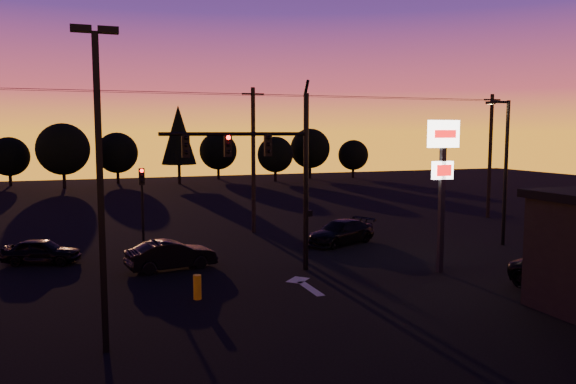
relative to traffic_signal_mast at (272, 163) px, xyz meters
The scene contains 22 objects.
ground 6.35m from the traffic_signal_mast, 88.59° to the right, with size 120.00×120.00×0.00m, color black.
lane_arrow 5.48m from the traffic_signal_mast, 75.57° to the right, with size 1.20×3.10×0.01m.
traffic_signal_mast is the anchor object (origin of this frame).
secondary_signal 9.19m from the traffic_signal_mast, 123.19° to the left, with size 0.30×0.31×4.35m.
parking_lot_light 10.19m from the traffic_signal_mast, 136.63° to the right, with size 1.25×0.30×9.14m.
pylon_sign 7.52m from the traffic_signal_mast, 19.36° to the right, with size 1.50×0.28×6.80m.
streetlight 14.10m from the traffic_signal_mast, ahead, with size 1.55×0.35×8.00m.
utility_pole_1 10.23m from the traffic_signal_mast, 78.16° to the left, with size 1.40×0.26×9.00m.
utility_pole_2 22.45m from the traffic_signal_mast, 26.47° to the left, with size 1.40×0.26×9.00m.
power_wires 10.85m from the traffic_signal_mast, 78.16° to the left, with size 36.00×1.22×0.07m.
bollard 6.61m from the traffic_signal_mast, 144.30° to the right, with size 0.31×0.31×0.93m, color gold.
tree_1 51.54m from the traffic_signal_mast, 107.98° to the left, with size 4.54×4.54×5.71m.
tree_2 45.11m from the traffic_signal_mast, 102.68° to the left, with size 5.77×5.78×7.26m.
tree_3 48.18m from the traffic_signal_mast, 94.65° to the left, with size 4.95×4.95×6.22m.
tree_4 45.12m from the traffic_signal_mast, 86.06° to the left, with size 4.18×4.18×9.50m.
tree_5 50.84m from the traffic_signal_mast, 79.69° to the left, with size 4.95×4.95×6.22m.
tree_6 46.55m from the traffic_signal_mast, 71.06° to the left, with size 4.54×4.54×5.71m.
tree_7 51.53m from the traffic_signal_mast, 65.83° to the left, with size 5.36×5.36×6.74m.
tree_8 53.43m from the traffic_signal_mast, 59.50° to the left, with size 4.12×4.12×5.19m.
car_left 12.04m from the traffic_signal_mast, 151.26° to the left, with size 1.44×3.57×1.22m, color black.
car_mid 6.36m from the traffic_signal_mast, 152.20° to the left, with size 1.41×4.05×1.33m, color black.
car_right 8.60m from the traffic_signal_mast, 40.74° to the left, with size 1.86×4.57×1.33m, color black.
Camera 1 is at (-7.92, -19.40, 6.29)m, focal length 35.00 mm.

